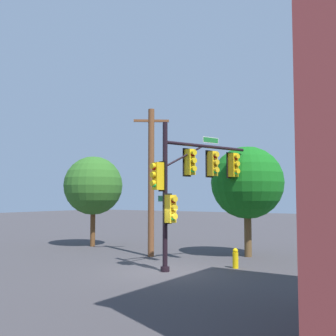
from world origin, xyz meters
TOP-DOWN VIEW (x-y plane):
  - ground_plane at (0.00, 0.00)m, footprint 120.00×120.00m
  - signal_pole_assembly at (1.18, -0.48)m, footprint 5.11×2.08m
  - utility_pole at (3.06, 2.91)m, footprint 1.16×1.52m
  - fire_hydrant at (2.24, -2.04)m, footprint 0.33×0.24m
  - tree_near at (5.66, -1.18)m, footprint 3.65×3.65m
  - tree_mid at (4.52, 8.32)m, footprint 3.55×3.55m

SIDE VIEW (x-z plane):
  - ground_plane at x=0.00m, z-range 0.00..0.00m
  - fire_hydrant at x=2.24m, z-range 0.00..0.83m
  - tree_mid at x=4.52m, z-range 0.94..6.38m
  - tree_near at x=5.66m, z-range 0.92..6.44m
  - signal_pole_assembly at x=1.18m, z-range 0.79..6.81m
  - utility_pole at x=3.06m, z-range 0.11..7.57m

